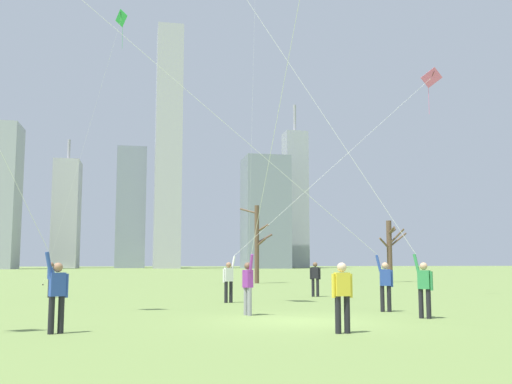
# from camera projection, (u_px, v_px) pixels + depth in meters

# --- Properties ---
(ground_plane) EXTENTS (400.00, 400.00, 0.00)m
(ground_plane) POSITION_uv_depth(u_px,v_px,m) (297.00, 321.00, 16.48)
(ground_plane) COLOR olive
(kite_flyer_midfield_center_red) EXTENTS (9.16, 5.24, 17.80)m
(kite_flyer_midfield_center_red) POSITION_uv_depth(u_px,v_px,m) (340.00, 154.00, 18.47)
(kite_flyer_midfield_center_red) COLOR black
(kite_flyer_midfield_center_red) RESTS_ON ground
(kite_flyer_foreground_left_orange) EXTENTS (1.44, 11.12, 17.79)m
(kite_flyer_foreground_left_orange) POSITION_uv_depth(u_px,v_px,m) (260.00, 222.00, 17.37)
(kite_flyer_foreground_left_orange) COLOR gray
(kite_flyer_foreground_left_orange) RESTS_ON ground
(kite_flyer_foreground_right_teal) EXTENTS (13.11, 0.32, 12.35)m
(kite_flyer_foreground_right_teal) POSITION_uv_depth(u_px,v_px,m) (322.00, 225.00, 19.41)
(kite_flyer_foreground_right_teal) COLOR black
(kite_flyer_foreground_right_teal) RESTS_ON ground
(kite_flyer_midfield_left_pink) EXTENTS (11.12, 2.60, 11.11)m
(kite_flyer_midfield_left_pink) POSITION_uv_depth(u_px,v_px,m) (262.00, 246.00, 24.64)
(kite_flyer_midfield_left_pink) COLOR black
(kite_flyer_midfield_left_pink) RESTS_ON ground
(kite_flyer_midfield_right_purple) EXTENTS (9.78, 3.85, 20.89)m
(kite_flyer_midfield_right_purple) POSITION_uv_depth(u_px,v_px,m) (4.00, 180.00, 13.27)
(kite_flyer_midfield_right_purple) COLOR black
(kite_flyer_midfield_right_purple) RESTS_ON ground
(bystander_far_off_by_trees) EXTENTS (0.47, 0.33, 1.62)m
(bystander_far_off_by_trees) POSITION_uv_depth(u_px,v_px,m) (315.00, 277.00, 28.01)
(bystander_far_off_by_trees) COLOR black
(bystander_far_off_by_trees) RESTS_ON ground
(bystander_strolling_midfield) EXTENTS (0.51, 0.22, 1.62)m
(bystander_strolling_midfield) POSITION_uv_depth(u_px,v_px,m) (342.00, 294.00, 13.70)
(bystander_strolling_midfield) COLOR black
(bystander_strolling_midfield) RESTS_ON ground
(bystander_watching_nearby) EXTENTS (0.28, 0.50, 1.62)m
(bystander_watching_nearby) POSITION_uv_depth(u_px,v_px,m) (51.00, 278.00, 27.49)
(bystander_watching_nearby) COLOR black
(bystander_watching_nearby) RESTS_ON ground
(distant_kite_drifting_left_blue) EXTENTS (1.32, 2.25, 26.95)m
(distant_kite_drifting_left_blue) POSITION_uv_depth(u_px,v_px,m) (255.00, 11.00, 48.71)
(distant_kite_drifting_left_blue) COLOR blue
(distant_kite_drifting_left_blue) RESTS_ON ground
(distant_kite_low_near_trees_green) EXTENTS (5.45, 2.92, 19.55)m
(distant_kite_low_near_trees_green) POSITION_uv_depth(u_px,v_px,m) (116.00, 36.00, 42.29)
(distant_kite_low_near_trees_green) COLOR green
(distant_kite_low_near_trees_green) RESTS_ON ground
(bare_tree_right_of_center) EXTENTS (2.86, 1.86, 5.00)m
(bare_tree_right_of_center) POSITION_uv_depth(u_px,v_px,m) (390.00, 248.00, 48.47)
(bare_tree_right_of_center) COLOR brown
(bare_tree_right_of_center) RESTS_ON ground
(bare_tree_far_right_edge) EXTENTS (2.69, 2.12, 5.98)m
(bare_tree_far_right_edge) POSITION_uv_depth(u_px,v_px,m) (257.00, 242.00, 45.69)
(bare_tree_far_right_edge) COLOR brown
(bare_tree_far_right_edge) RESTS_ON ground
(skyline_squat_block) EXTENTS (6.50, 10.35, 34.21)m
(skyline_squat_block) POSITION_uv_depth(u_px,v_px,m) (66.00, 214.00, 156.60)
(skyline_squat_block) COLOR #B2B2B7
(skyline_squat_block) RESTS_ON ground
(skyline_mid_tower_right) EXTENTS (6.15, 6.43, 45.75)m
(skyline_mid_tower_right) POSITION_uv_depth(u_px,v_px,m) (295.00, 199.00, 164.38)
(skyline_mid_tower_right) COLOR #9EA3AD
(skyline_mid_tower_right) RESTS_ON ground
(skyline_wide_slab) EXTENTS (7.64, 9.52, 31.89)m
(skyline_wide_slab) POSITION_uv_depth(u_px,v_px,m) (131.00, 208.00, 158.19)
(skyline_wide_slab) COLOR gray
(skyline_wide_slab) RESTS_ON ground
(skyline_slender_spire) EXTENTS (10.94, 11.06, 27.84)m
(skyline_slender_spire) POSITION_uv_depth(u_px,v_px,m) (265.00, 213.00, 148.62)
(skyline_slender_spire) COLOR gray
(skyline_slender_spire) RESTS_ON ground
(skyline_short_annex) EXTENTS (6.52, 9.81, 61.59)m
(skyline_short_annex) POSITION_uv_depth(u_px,v_px,m) (168.00, 146.00, 150.62)
(skyline_short_annex) COLOR #B2B2B7
(skyline_short_annex) RESTS_ON ground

